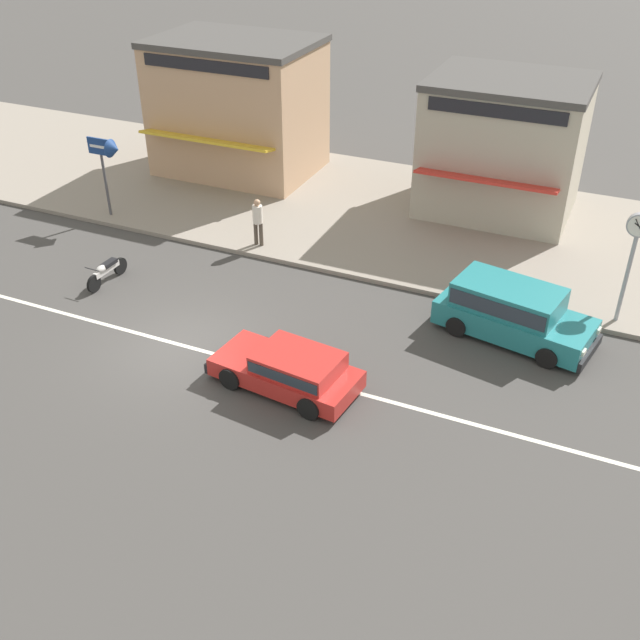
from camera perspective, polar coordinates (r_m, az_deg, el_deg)
ground_plane at (r=21.32m, az=-10.53°, el=-1.89°), size 160.00×160.00×0.00m
lane_centre_stripe at (r=21.32m, az=-10.53°, el=-1.89°), size 50.40×0.14×0.01m
kerb_strip at (r=29.30m, az=0.68°, el=8.85°), size 68.00×10.00×0.15m
hatchback_red_0 at (r=19.08m, az=-2.30°, el=-3.73°), size 4.07×2.12×1.10m
minivan_teal_2 at (r=21.61m, az=14.40°, el=0.76°), size 4.66×2.60×1.56m
motorcycle_1 at (r=24.69m, az=-15.97°, el=3.60°), size 0.56×1.85×0.80m
street_clock at (r=22.28m, az=22.90°, el=5.53°), size 0.67×0.22×3.37m
arrow_signboard at (r=28.06m, az=-15.65°, el=12.18°), size 1.32×0.66×2.97m
pedestrian_near_clock at (r=25.63m, az=-4.76°, el=7.70°), size 0.34×0.34×1.68m
shopfront_corner_warung at (r=28.64m, az=13.80°, el=12.77°), size 5.51×5.28×4.87m
shopfront_mid_block at (r=31.83m, az=-6.28°, el=15.88°), size 6.37×5.29×5.32m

